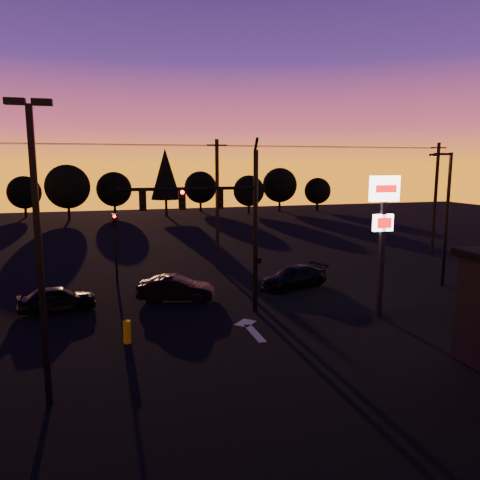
% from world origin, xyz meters
% --- Properties ---
extents(ground, '(120.00, 120.00, 0.00)m').
position_xyz_m(ground, '(0.00, 0.00, 0.00)').
color(ground, black).
rests_on(ground, ground).
extents(lane_arrow, '(1.20, 3.10, 0.01)m').
position_xyz_m(lane_arrow, '(0.50, 1.67, 0.01)').
color(lane_arrow, beige).
rests_on(lane_arrow, ground).
extents(traffic_signal_mast, '(6.79, 0.52, 8.58)m').
position_xyz_m(traffic_signal_mast, '(-0.10, 3.99, 4.94)').
color(traffic_signal_mast, black).
rests_on(traffic_signal_mast, ground).
extents(secondary_signal, '(0.30, 0.31, 4.35)m').
position_xyz_m(secondary_signal, '(-5.00, 11.49, 2.86)').
color(secondary_signal, black).
rests_on(secondary_signal, ground).
extents(parking_lot_light, '(1.25, 0.30, 9.14)m').
position_xyz_m(parking_lot_light, '(-7.50, -3.00, 5.27)').
color(parking_lot_light, black).
rests_on(parking_lot_light, ground).
extents(pylon_sign, '(1.50, 0.28, 6.80)m').
position_xyz_m(pylon_sign, '(7.00, 1.50, 4.91)').
color(pylon_sign, black).
rests_on(pylon_sign, ground).
extents(streetlight, '(1.55, 0.35, 8.00)m').
position_xyz_m(streetlight, '(13.91, 5.50, 4.42)').
color(streetlight, black).
rests_on(streetlight, ground).
extents(utility_pole_1, '(1.40, 0.26, 9.00)m').
position_xyz_m(utility_pole_1, '(2.00, 14.00, 4.59)').
color(utility_pole_1, black).
rests_on(utility_pole_1, ground).
extents(utility_pole_2, '(1.40, 0.26, 9.00)m').
position_xyz_m(utility_pole_2, '(20.00, 14.00, 4.59)').
color(utility_pole_2, black).
rests_on(utility_pole_2, ground).
extents(power_wires, '(36.00, 1.22, 0.07)m').
position_xyz_m(power_wires, '(2.00, 14.00, 8.57)').
color(power_wires, black).
rests_on(power_wires, ground).
extents(bollard, '(0.32, 0.32, 0.96)m').
position_xyz_m(bollard, '(-4.92, 1.43, 0.48)').
color(bollard, '#C3B500').
rests_on(bollard, ground).
extents(tree_1, '(4.54, 4.54, 5.71)m').
position_xyz_m(tree_1, '(-16.00, 53.00, 3.43)').
color(tree_1, black).
rests_on(tree_1, ground).
extents(tree_2, '(5.77, 5.78, 7.26)m').
position_xyz_m(tree_2, '(-10.00, 48.00, 4.37)').
color(tree_2, black).
rests_on(tree_2, ground).
extents(tree_3, '(4.95, 4.95, 6.22)m').
position_xyz_m(tree_3, '(-4.00, 52.00, 3.75)').
color(tree_3, black).
rests_on(tree_3, ground).
extents(tree_4, '(4.18, 4.18, 9.50)m').
position_xyz_m(tree_4, '(3.00, 49.00, 5.93)').
color(tree_4, black).
rests_on(tree_4, ground).
extents(tree_5, '(4.95, 4.95, 6.22)m').
position_xyz_m(tree_5, '(9.00, 54.00, 3.75)').
color(tree_5, black).
rests_on(tree_5, ground).
extents(tree_6, '(4.54, 4.54, 5.71)m').
position_xyz_m(tree_6, '(15.00, 48.00, 3.43)').
color(tree_6, black).
rests_on(tree_6, ground).
extents(tree_7, '(5.36, 5.36, 6.74)m').
position_xyz_m(tree_7, '(21.00, 51.00, 4.06)').
color(tree_7, black).
rests_on(tree_7, ground).
extents(tree_8, '(4.12, 4.12, 5.19)m').
position_xyz_m(tree_8, '(27.00, 50.00, 3.12)').
color(tree_8, black).
rests_on(tree_8, ground).
extents(car_left, '(3.92, 1.98, 1.28)m').
position_xyz_m(car_left, '(-8.05, 6.81, 0.64)').
color(car_left, black).
rests_on(car_left, ground).
extents(car_mid, '(4.33, 2.62, 1.35)m').
position_xyz_m(car_mid, '(-2.04, 6.94, 0.67)').
color(car_mid, black).
rests_on(car_mid, ground).
extents(car_right, '(4.69, 3.07, 1.26)m').
position_xyz_m(car_right, '(5.20, 7.74, 0.63)').
color(car_right, black).
rests_on(car_right, ground).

